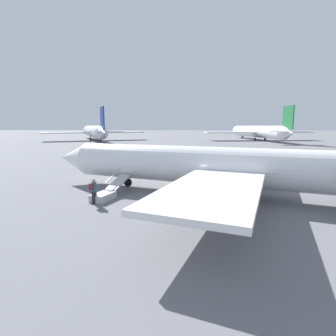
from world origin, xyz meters
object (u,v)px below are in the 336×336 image
object	(u,v)px
airplane_far_left	(257,131)
passenger	(94,189)
airplane_main	(230,166)
boarding_stairs	(106,193)
airplane_far_right	(94,131)

from	to	relation	value
airplane_far_left	passenger	world-z (taller)	airplane_far_left
airplane_main	airplane_far_left	world-z (taller)	airplane_far_left
boarding_stairs	airplane_main	bearing A→B (deg)	-63.90
airplane_main	airplane_far_left	xyz separation A→B (m)	(-23.72, -79.68, 0.97)
airplane_far_right	boarding_stairs	xyz separation A→B (m)	(-26.88, 76.61, -2.83)
airplane_far_left	airplane_main	bearing A→B (deg)	156.11
airplane_far_left	passenger	xyz separation A→B (m)	(33.19, 81.99, -2.24)
airplane_far_left	airplane_far_right	size ratio (longest dim) A/B	1.16
airplane_far_right	passenger	bearing A→B (deg)	172.53
airplane_main	passenger	bearing A→B (deg)	32.76
airplane_far_right	boarding_stairs	world-z (taller)	airplane_far_right
airplane_far_right	boarding_stairs	size ratio (longest dim) A/B	10.75
airplane_far_right	boarding_stairs	bearing A→B (deg)	173.14
airplane_main	passenger	distance (m)	9.83
passenger	airplane_far_left	bearing A→B (deg)	-3.01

